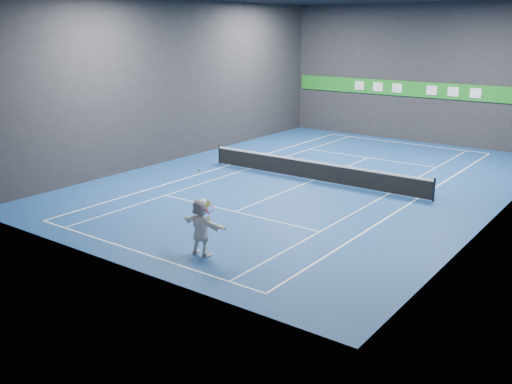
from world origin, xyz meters
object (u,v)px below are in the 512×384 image
Objects in this scene: tennis_net at (314,170)px; tennis_racket at (209,210)px; player at (201,227)px; tennis_ball at (200,170)px.

tennis_racket is at bearing -77.66° from tennis_net.
tennis_racket is (0.35, 0.05, 0.66)m from player.
tennis_racket is at bearing -4.06° from tennis_ball.
tennis_net is at bearing 102.34° from tennis_racket.
tennis_ball is 0.01× the size of tennis_net.
player reaches higher than tennis_net.
tennis_net is 11.03m from tennis_racket.
tennis_ball is 0.10× the size of tennis_racket.
player is 27.47× the size of tennis_ball.
tennis_ball is 1.36m from tennis_racket.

